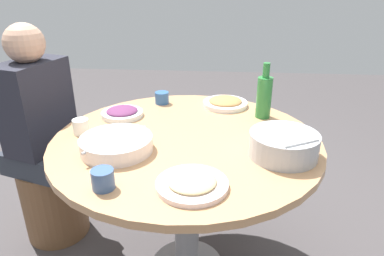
# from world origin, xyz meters

# --- Properties ---
(round_dining_table) EXTENTS (1.15, 1.15, 0.75)m
(round_dining_table) POSITION_xyz_m (0.00, 0.00, 0.62)
(round_dining_table) COLOR #99999E
(round_dining_table) RESTS_ON ground
(rice_bowl) EXTENTS (0.27, 0.27, 0.10)m
(rice_bowl) POSITION_xyz_m (0.39, -0.13, 0.80)
(rice_bowl) COLOR #B2B5BA
(rice_bowl) RESTS_ON round_dining_table
(soup_bowl) EXTENTS (0.29, 0.29, 0.06)m
(soup_bowl) POSITION_xyz_m (-0.26, -0.14, 0.78)
(soup_bowl) COLOR white
(soup_bowl) RESTS_ON round_dining_table
(dish_eggplant) EXTENTS (0.20, 0.20, 0.04)m
(dish_eggplant) POSITION_xyz_m (-0.34, 0.22, 0.77)
(dish_eggplant) COLOR silver
(dish_eggplant) RESTS_ON round_dining_table
(dish_tofu_braise) EXTENTS (0.23, 0.23, 0.04)m
(dish_tofu_braise) POSITION_xyz_m (0.17, 0.41, 0.77)
(dish_tofu_braise) COLOR white
(dish_tofu_braise) RESTS_ON round_dining_table
(dish_noodles) EXTENTS (0.24, 0.24, 0.04)m
(dish_noodles) POSITION_xyz_m (0.06, -0.38, 0.77)
(dish_noodles) COLOR silver
(dish_noodles) RESTS_ON round_dining_table
(green_bottle) EXTENTS (0.07, 0.07, 0.27)m
(green_bottle) POSITION_xyz_m (0.35, 0.27, 0.86)
(green_bottle) COLOR #2C7C38
(green_bottle) RESTS_ON round_dining_table
(tea_cup_near) EXTENTS (0.08, 0.08, 0.07)m
(tea_cup_near) POSITION_xyz_m (-0.23, -0.41, 0.79)
(tea_cup_near) COLOR #3B598C
(tea_cup_near) RESTS_ON round_dining_table
(tea_cup_far) EXTENTS (0.07, 0.07, 0.07)m
(tea_cup_far) POSITION_xyz_m (-0.47, 0.01, 0.79)
(tea_cup_far) COLOR white
(tea_cup_far) RESTS_ON round_dining_table
(tea_cup_side) EXTENTS (0.07, 0.07, 0.06)m
(tea_cup_side) POSITION_xyz_m (-0.17, 0.42, 0.79)
(tea_cup_side) COLOR #2F5B99
(tea_cup_side) RESTS_ON round_dining_table
(stool_for_diner_left) EXTENTS (0.34, 0.34, 0.44)m
(stool_for_diner_left) POSITION_xyz_m (-0.78, 0.23, 0.22)
(stool_for_diner_left) COLOR brown
(stool_for_diner_left) RESTS_ON ground
(diner_left) EXTENTS (0.42, 0.40, 0.76)m
(diner_left) POSITION_xyz_m (-0.78, 0.23, 0.76)
(diner_left) COLOR #2D333D
(diner_left) RESTS_ON stool_for_diner_left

